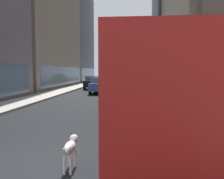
% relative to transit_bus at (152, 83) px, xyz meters
% --- Properties ---
extents(ground_plane, '(120.00, 120.00, 0.00)m').
position_rel_transit_bus_xyz_m(ground_plane, '(-2.80, 30.83, -1.78)').
color(ground_plane, black).
extents(sidewalk_left, '(2.40, 110.00, 0.15)m').
position_rel_transit_bus_xyz_m(sidewalk_left, '(-8.50, 30.83, -1.70)').
color(sidewalk_left, '#ADA89E').
rests_on(sidewalk_left, ground).
extents(sidewalk_right, '(2.40, 110.00, 0.15)m').
position_rel_transit_bus_xyz_m(sidewalk_right, '(2.90, 30.83, -1.70)').
color(sidewalk_right, gray).
rests_on(sidewalk_right, ground).
extents(building_left_far, '(8.93, 15.00, 18.86)m').
position_rel_transit_bus_xyz_m(building_left_far, '(-14.70, 40.75, 7.64)').
color(building_left_far, slate).
rests_on(building_left_far, ground).
extents(building_right_far, '(11.38, 14.77, 26.16)m').
position_rel_transit_bus_xyz_m(building_right_far, '(9.10, 38.96, 11.30)').
color(building_right_far, '#4C515B').
rests_on(building_right_far, ground).
extents(transit_bus, '(2.78, 11.53, 3.05)m').
position_rel_transit_bus_xyz_m(transit_bus, '(0.00, 0.00, 0.00)').
color(transit_bus, red).
rests_on(transit_bus, ground).
extents(car_silver_sedan, '(1.84, 4.00, 1.62)m').
position_rel_transit_bus_xyz_m(car_silver_sedan, '(0.00, 28.48, -0.96)').
color(car_silver_sedan, '#B7BABF').
rests_on(car_silver_sedan, ground).
extents(car_white_van, '(1.73, 4.05, 1.62)m').
position_rel_transit_bus_xyz_m(car_white_van, '(-1.60, 19.94, -0.96)').
color(car_white_van, silver).
rests_on(car_white_van, ground).
extents(car_black_suv, '(1.93, 4.65, 1.62)m').
position_rel_transit_bus_xyz_m(car_black_suv, '(-5.60, 20.12, -0.95)').
color(car_black_suv, black).
rests_on(car_black_suv, ground).
extents(car_blue_hatchback, '(1.78, 4.09, 1.62)m').
position_rel_transit_bus_xyz_m(car_blue_hatchback, '(-4.00, 14.30, -0.96)').
color(car_blue_hatchback, '#4C6BB7').
rests_on(car_blue_hatchback, ground).
extents(car_red_coupe, '(1.94, 4.57, 1.62)m').
position_rel_transit_bus_xyz_m(car_red_coupe, '(-1.60, 13.83, -0.95)').
color(car_red_coupe, red).
rests_on(car_red_coupe, ground).
extents(car_yellow_taxi, '(1.86, 4.33, 1.62)m').
position_rel_transit_bus_xyz_m(car_yellow_taxi, '(-4.00, 39.27, -0.95)').
color(car_yellow_taxi, yellow).
rests_on(car_yellow_taxi, ground).
extents(dalmatian_dog, '(0.22, 0.96, 0.72)m').
position_rel_transit_bus_xyz_m(dalmatian_dog, '(-2.14, -4.25, -1.26)').
color(dalmatian_dog, white).
rests_on(dalmatian_dog, ground).
extents(traffic_light_near, '(0.24, 0.41, 3.40)m').
position_rel_transit_bus_xyz_m(traffic_light_near, '(2.10, -0.85, 0.66)').
color(traffic_light_near, black).
rests_on(traffic_light_near, sidewalk_right).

